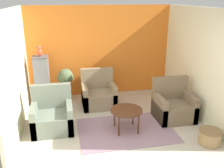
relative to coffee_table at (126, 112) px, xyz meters
name	(u,v)px	position (x,y,z in m)	size (l,w,h in m)	color
ground_plane	(132,165)	(-0.20, -1.16, -0.45)	(20.00, 20.00, 0.00)	beige
wall_back_accent	(100,51)	(-0.20, 2.31, 0.82)	(4.12, 0.06, 2.52)	orange
wall_left	(15,73)	(-2.23, 0.56, 0.82)	(0.06, 3.44, 2.52)	beige
wall_right	(197,63)	(1.83, 0.56, 0.82)	(0.06, 3.44, 2.52)	beige
area_rug	(126,130)	(0.00, 0.00, -0.44)	(2.04, 1.43, 0.01)	gray
coffee_table	(126,112)	(0.00, 0.00, 0.00)	(0.68, 0.68, 0.50)	#472819
armchair_left	(53,117)	(-1.54, 0.35, -0.15)	(0.85, 0.76, 0.95)	slate
armchair_right	(173,107)	(1.22, 0.34, -0.15)	(0.85, 0.76, 0.95)	#7A664C
armchair_middle	(99,95)	(-0.39, 1.42, -0.15)	(0.85, 0.76, 0.95)	#8E7A5B
birdcage	(42,81)	(-1.81, 1.83, 0.18)	(0.46, 0.46, 1.30)	#555559
parrot	(39,51)	(-1.81, 1.83, 0.99)	(0.14, 0.25, 0.29)	#D14C2D
potted_plant	(66,79)	(-1.21, 1.93, 0.17)	(0.44, 0.40, 0.91)	#66605B
wicker_basket	(210,136)	(1.48, -0.82, -0.29)	(0.44, 0.44, 0.29)	#A37F51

